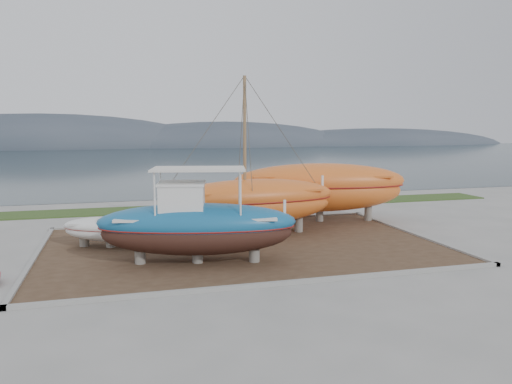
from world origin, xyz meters
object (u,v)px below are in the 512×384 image
object	(u,v)px
orange_sailboat	(253,157)
orange_bare_hull	(320,193)
white_dinghy	(110,233)
blue_caique	(197,216)

from	to	relation	value
orange_sailboat	orange_bare_hull	distance (m)	5.95
white_dinghy	orange_bare_hull	bearing A→B (deg)	38.50
orange_sailboat	orange_bare_hull	size ratio (longest dim) A/B	0.87
orange_sailboat	blue_caique	bearing A→B (deg)	-132.83
white_dinghy	orange_sailboat	world-z (taller)	orange_sailboat
blue_caique	white_dinghy	distance (m)	5.26
orange_bare_hull	white_dinghy	bearing A→B (deg)	-153.55
orange_sailboat	orange_bare_hull	bearing A→B (deg)	25.03
blue_caique	orange_sailboat	xyz separation A→B (m)	(3.58, 4.42, 2.07)
white_dinghy	orange_bare_hull	size ratio (longest dim) A/B	0.44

